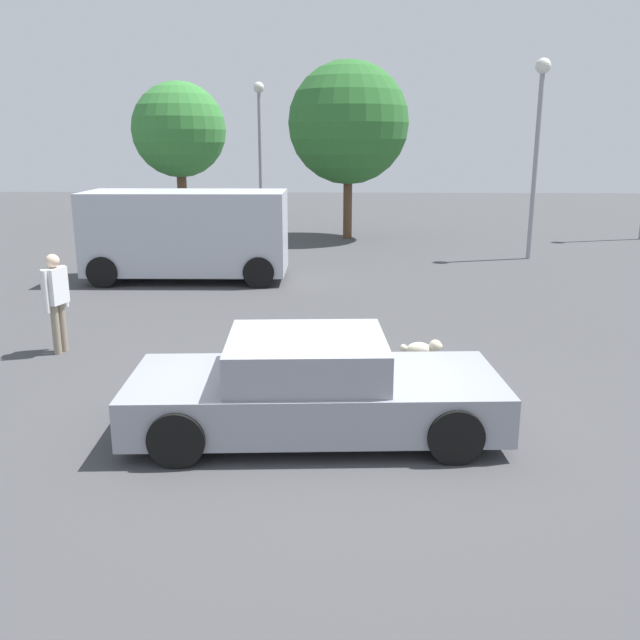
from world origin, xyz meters
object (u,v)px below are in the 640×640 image
object	(u,v)px
light_post_mid	(539,123)
pedestrian	(56,295)
van_white	(187,233)
sedan_foreground	(313,388)
light_post_near	(260,128)
dog	(422,350)

from	to	relation	value
light_post_mid	pedestrian	bearing A→B (deg)	-136.71
pedestrian	light_post_mid	distance (m)	14.69
van_white	pedestrian	world-z (taller)	van_white
pedestrian	sedan_foreground	bearing A→B (deg)	-20.06
light_post_near	light_post_mid	distance (m)	12.31
sedan_foreground	pedestrian	bearing A→B (deg)	141.41
sedan_foreground	light_post_mid	size ratio (longest dim) A/B	0.79
van_white	light_post_near	xyz separation A→B (m)	(0.53, 11.83, 2.77)
dog	van_white	xyz separation A→B (m)	(-5.22, 6.84, 0.95)
sedan_foreground	light_post_near	world-z (taller)	light_post_near
sedan_foreground	pedestrian	size ratio (longest dim) A/B	2.71
sedan_foreground	pedestrian	distance (m)	5.43
sedan_foreground	van_white	world-z (taller)	van_white
pedestrian	light_post_near	size ratio (longest dim) A/B	0.29
light_post_near	van_white	bearing A→B (deg)	-92.57
van_white	light_post_mid	xyz separation A→B (m)	(9.64, 3.55, 2.75)
dog	light_post_near	distance (m)	19.61
light_post_near	light_post_mid	size ratio (longest dim) A/B	1.01
van_white	light_post_near	size ratio (longest dim) A/B	0.87
sedan_foreground	light_post_near	size ratio (longest dim) A/B	0.79
dog	pedestrian	size ratio (longest dim) A/B	0.40
van_white	pedestrian	xyz separation A→B (m)	(-0.83, -6.31, -0.21)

